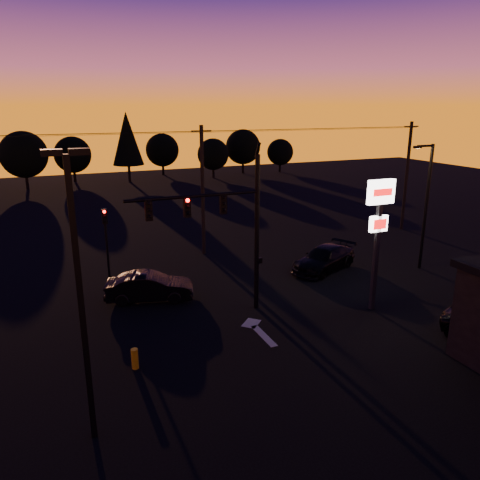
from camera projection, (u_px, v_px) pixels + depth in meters
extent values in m
plane|color=black|center=(263.00, 348.00, 20.55)|extent=(120.00, 120.00, 0.00)
cube|color=beige|center=(264.00, 336.00, 21.62)|extent=(0.35, 2.20, 0.01)
cube|color=beige|center=(251.00, 323.00, 22.86)|extent=(1.20, 1.20, 0.01)
cylinder|color=black|center=(257.00, 234.00, 23.54)|extent=(0.24, 0.24, 8.00)
cylinder|color=black|center=(258.00, 150.00, 22.38)|extent=(0.14, 0.52, 0.76)
cylinder|color=black|center=(194.00, 196.00, 21.72)|extent=(6.50, 0.16, 0.16)
cube|color=black|center=(223.00, 204.00, 22.40)|extent=(0.32, 0.22, 0.95)
sphere|color=black|center=(224.00, 197.00, 22.19)|extent=(0.18, 0.18, 0.18)
sphere|color=black|center=(224.00, 204.00, 22.27)|extent=(0.18, 0.18, 0.18)
sphere|color=black|center=(224.00, 210.00, 22.35)|extent=(0.18, 0.18, 0.18)
cube|color=black|center=(187.00, 207.00, 21.72)|extent=(0.32, 0.22, 0.95)
sphere|color=#FF0705|center=(188.00, 200.00, 21.51)|extent=(0.18, 0.18, 0.18)
sphere|color=black|center=(188.00, 207.00, 21.59)|extent=(0.18, 0.18, 0.18)
sphere|color=black|center=(188.00, 213.00, 21.68)|extent=(0.18, 0.18, 0.18)
cube|color=black|center=(149.00, 211.00, 21.05)|extent=(0.32, 0.22, 0.95)
sphere|color=black|center=(149.00, 203.00, 20.84)|extent=(0.18, 0.18, 0.18)
sphere|color=black|center=(149.00, 210.00, 20.92)|extent=(0.18, 0.18, 0.18)
sphere|color=black|center=(150.00, 217.00, 21.00)|extent=(0.18, 0.18, 0.18)
cube|color=black|center=(260.00, 260.00, 24.00)|extent=(0.22, 0.18, 0.28)
cylinder|color=black|center=(107.00, 250.00, 28.35)|extent=(0.14, 0.14, 3.60)
cube|color=black|center=(105.00, 217.00, 27.77)|extent=(0.30, 0.20, 0.90)
sphere|color=#FF0705|center=(104.00, 212.00, 27.57)|extent=(0.18, 0.18, 0.18)
sphere|color=black|center=(105.00, 216.00, 27.65)|extent=(0.18, 0.18, 0.18)
sphere|color=black|center=(105.00, 221.00, 27.73)|extent=(0.18, 0.18, 0.18)
cube|color=black|center=(81.00, 308.00, 13.84)|extent=(0.18, 0.18, 9.00)
cube|color=black|center=(52.00, 153.00, 12.44)|extent=(0.55, 0.30, 0.18)
cube|color=black|center=(79.00, 152.00, 12.71)|extent=(0.55, 0.30, 0.18)
cube|color=black|center=(376.00, 251.00, 23.62)|extent=(0.22, 0.22, 6.40)
cube|color=white|center=(381.00, 192.00, 22.79)|extent=(1.50, 0.25, 1.20)
cube|color=red|center=(383.00, 192.00, 22.66)|extent=(1.10, 0.02, 0.35)
cube|color=white|center=(378.00, 224.00, 23.23)|extent=(1.00, 0.22, 0.80)
cube|color=red|center=(380.00, 224.00, 23.11)|extent=(0.75, 0.02, 0.50)
cylinder|color=black|center=(426.00, 208.00, 29.56)|extent=(0.20, 0.20, 8.00)
cylinder|color=black|center=(425.00, 146.00, 28.25)|extent=(1.20, 0.14, 0.14)
cube|color=black|center=(418.00, 147.00, 28.04)|extent=(0.50, 0.22, 0.14)
plane|color=#FFB759|center=(417.00, 148.00, 28.06)|extent=(0.35, 0.35, 0.00)
cylinder|color=black|center=(203.00, 192.00, 32.44)|extent=(0.26, 0.26, 9.00)
cube|color=black|center=(201.00, 131.00, 31.30)|extent=(1.40, 0.10, 0.10)
cylinder|color=black|center=(406.00, 177.00, 39.19)|extent=(0.26, 0.26, 9.00)
cube|color=black|center=(411.00, 126.00, 38.05)|extent=(1.40, 0.10, 0.10)
cylinder|color=black|center=(59.00, 136.00, 27.41)|extent=(18.00, 0.02, 0.02)
cylinder|color=black|center=(58.00, 134.00, 27.93)|extent=(18.00, 0.02, 0.02)
cylinder|color=black|center=(58.00, 134.00, 28.47)|extent=(18.00, 0.02, 0.02)
cylinder|color=black|center=(321.00, 130.00, 34.16)|extent=(18.00, 0.02, 0.02)
cylinder|color=black|center=(317.00, 129.00, 34.68)|extent=(18.00, 0.02, 0.02)
cylinder|color=black|center=(312.00, 129.00, 35.22)|extent=(18.00, 0.02, 0.02)
cylinder|color=#D29D0C|center=(135.00, 359.00, 18.85)|extent=(0.29, 0.29, 0.86)
cylinder|color=black|center=(27.00, 183.00, 59.02)|extent=(0.36, 0.36, 1.75)
sphere|color=black|center=(24.00, 155.00, 58.05)|extent=(5.77, 5.78, 5.78)
cylinder|color=black|center=(75.00, 177.00, 64.84)|extent=(0.36, 0.36, 1.50)
sphere|color=black|center=(73.00, 155.00, 64.01)|extent=(4.95, 4.95, 4.95)
cylinder|color=black|center=(129.00, 173.00, 64.69)|extent=(0.36, 0.36, 2.38)
cone|color=black|center=(127.00, 138.00, 63.37)|extent=(4.18, 4.18, 7.12)
cylinder|color=black|center=(163.00, 170.00, 71.48)|extent=(0.36, 0.36, 1.50)
sphere|color=black|center=(162.00, 150.00, 70.65)|extent=(4.95, 4.95, 4.95)
cylinder|color=black|center=(213.00, 173.00, 68.45)|extent=(0.36, 0.36, 1.38)
sphere|color=black|center=(213.00, 154.00, 67.68)|extent=(4.54, 4.54, 4.54)
cylinder|color=black|center=(243.00, 168.00, 73.32)|extent=(0.36, 0.36, 1.62)
sphere|color=black|center=(243.00, 147.00, 72.41)|extent=(5.36, 5.36, 5.36)
cylinder|color=black|center=(280.00, 168.00, 74.73)|extent=(0.36, 0.36, 1.25)
sphere|color=black|center=(280.00, 152.00, 74.04)|extent=(4.12, 4.12, 4.12)
imported|color=black|center=(150.00, 287.00, 25.39)|extent=(4.95, 2.88, 1.54)
imported|color=black|center=(324.00, 259.00, 30.12)|extent=(5.60, 4.08, 1.51)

